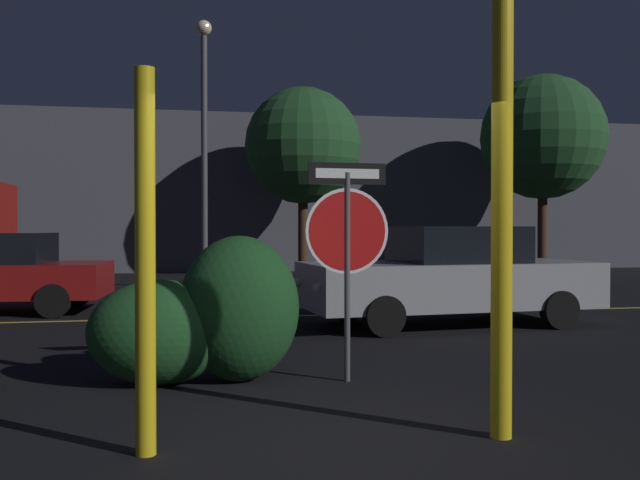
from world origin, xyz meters
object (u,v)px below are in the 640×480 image
object	(u,v)px
street_lamp	(204,126)
hedge_bush_3	(239,308)
stop_sign	(347,231)
yellow_pole_left	(145,262)
tree_0	(303,146)
tree_1	(543,137)
hedge_bush_2	(161,332)
yellow_pole_right	(502,217)
passing_car_2	(0,273)
passing_car_3	(450,277)

from	to	relation	value
street_lamp	hedge_bush_3	bearing A→B (deg)	-89.82
stop_sign	street_lamp	size ratio (longest dim) A/B	0.33
yellow_pole_left	tree_0	xyz separation A→B (m)	(4.06, 17.72, 2.88)
tree_1	hedge_bush_2	bearing A→B (deg)	-129.03
stop_sign	yellow_pole_right	world-z (taller)	yellow_pole_right
hedge_bush_2	passing_car_2	distance (m)	7.45
yellow_pole_left	hedge_bush_2	bearing A→B (deg)	89.12
tree_0	yellow_pole_left	bearing A→B (deg)	-102.91
street_lamp	tree_0	distance (m)	5.43
passing_car_3	tree_0	bearing A→B (deg)	-2.85
yellow_pole_left	yellow_pole_right	world-z (taller)	yellow_pole_right
hedge_bush_2	tree_0	world-z (taller)	tree_0
street_lamp	stop_sign	bearing A→B (deg)	-84.36
passing_car_2	passing_car_3	xyz separation A→B (m)	(7.59, -3.14, 0.05)
passing_car_2	passing_car_3	size ratio (longest dim) A/B	0.83
tree_1	passing_car_3	bearing A→B (deg)	-124.09
yellow_pole_left	yellow_pole_right	bearing A→B (deg)	-1.80
passing_car_2	tree_0	world-z (taller)	tree_0
yellow_pole_left	yellow_pole_right	xyz separation A→B (m)	(2.59, -0.08, 0.31)
passing_car_3	street_lamp	bearing A→B (deg)	21.28
passing_car_3	tree_1	bearing A→B (deg)	-39.07
tree_1	street_lamp	bearing A→B (deg)	-161.16
stop_sign	hedge_bush_2	bearing A→B (deg)	170.63
stop_sign	hedge_bush_3	size ratio (longest dim) A/B	1.50
hedge_bush_3	street_lamp	xyz separation A→B (m)	(-0.04, 11.14, 3.43)
stop_sign	tree_0	xyz separation A→B (m)	(2.16, 15.68, 2.67)
yellow_pole_left	passing_car_3	size ratio (longest dim) A/B	0.55
yellow_pole_right	hedge_bush_3	size ratio (longest dim) A/B	2.21
hedge_bush_2	yellow_pole_left	bearing A→B (deg)	-90.88
yellow_pole_left	passing_car_2	xyz separation A→B (m)	(-3.09, 9.00, -0.61)
street_lamp	yellow_pole_left	bearing A→B (deg)	-93.35
hedge_bush_3	passing_car_2	bearing A→B (deg)	120.14
stop_sign	tree_0	size ratio (longest dim) A/B	0.37
yellow_pole_right	passing_car_2	world-z (taller)	yellow_pole_right
passing_car_2	stop_sign	bearing A→B (deg)	-140.17
stop_sign	tree_0	distance (m)	16.05
yellow_pole_left	passing_car_3	xyz separation A→B (m)	(4.50, 5.86, -0.55)
hedge_bush_3	passing_car_2	world-z (taller)	hedge_bush_3
passing_car_3	street_lamp	xyz separation A→B (m)	(-3.72, 7.54, 3.39)
stop_sign	passing_car_2	xyz separation A→B (m)	(-4.99, 6.95, -0.82)
yellow_pole_left	tree_0	distance (m)	18.41
hedge_bush_2	tree_0	xyz separation A→B (m)	(4.03, 15.48, 3.69)
yellow_pole_right	tree_1	world-z (taller)	tree_1
tree_0	yellow_pole_right	bearing A→B (deg)	-94.71
yellow_pole_left	stop_sign	bearing A→B (deg)	47.08
yellow_pole_right	hedge_bush_3	bearing A→B (deg)	127.11
stop_sign	passing_car_2	size ratio (longest dim) A/B	0.55
stop_sign	yellow_pole_left	size ratio (longest dim) A/B	0.84
yellow_pole_left	tree_1	distance (m)	21.47
passing_car_3	street_lamp	distance (m)	9.06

